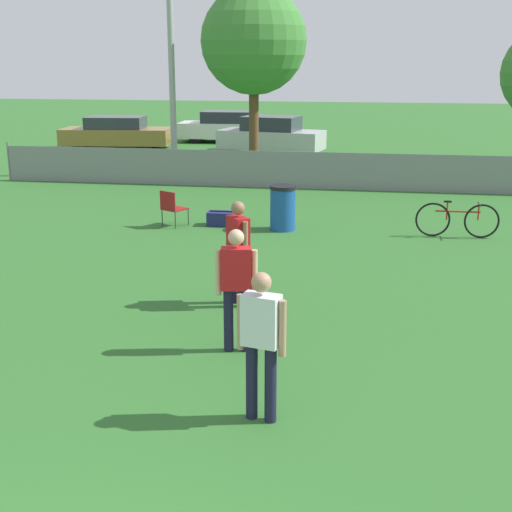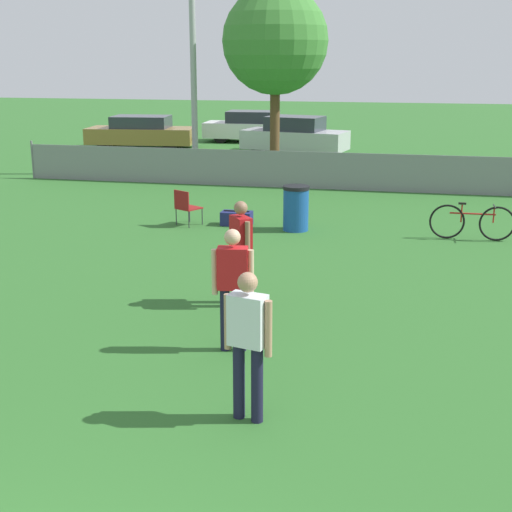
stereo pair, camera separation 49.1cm
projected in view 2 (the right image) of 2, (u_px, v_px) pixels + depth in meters
fence_backline at (318, 171)px, 21.14m from camera, size 18.59×0.07×1.21m
tree_near_pole at (275, 41)px, 22.81m from camera, size 3.41×3.41×6.01m
player_thrower_red at (241, 246)px, 11.13m from camera, size 0.42×0.45×1.68m
player_defender_red at (233, 281)px, 9.36m from camera, size 0.55×0.28×1.68m
player_receiver_white at (248, 336)px, 7.53m from camera, size 0.54×0.31×1.68m
folding_chair_sideline at (186, 206)px, 16.56m from camera, size 0.65×0.65×0.84m
bicycle_sideline at (472, 222)px, 15.29m from camera, size 1.79×0.44×0.81m
trash_bin at (296, 208)px, 16.10m from camera, size 0.60×0.60×1.02m
gear_bag_sideline at (237, 218)px, 16.69m from camera, size 0.71×0.39×0.35m
parked_car_tan at (142, 132)px, 30.50m from camera, size 4.72×2.24×1.37m
parked_car_white at (253, 127)px, 32.73m from camera, size 4.46×1.82×1.41m
parked_car_silver at (295, 136)px, 28.90m from camera, size 4.44×2.50×1.49m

